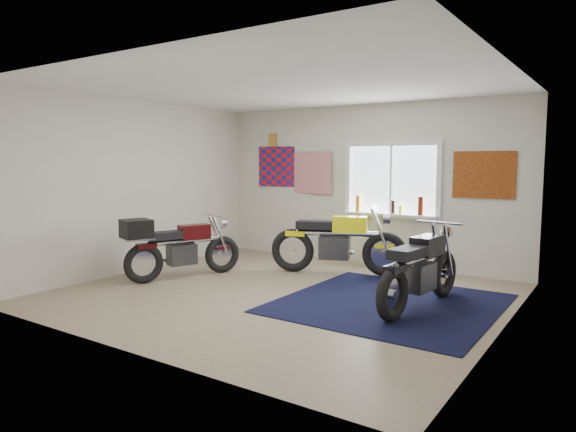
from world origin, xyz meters
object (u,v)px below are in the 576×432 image
Objects in this scene: navy_rug at (389,303)px; maroon_tourer at (175,247)px; black_chrome_bike at (420,272)px; yellow_triumph at (337,244)px.

maroon_tourer reaches higher than navy_rug.
black_chrome_bike is 3.59m from maroon_tourer.
yellow_triumph reaches higher than black_chrome_bike.
black_chrome_bike is at bearing 4.04° from navy_rug.
navy_rug is 1.83m from yellow_triumph.
yellow_triumph is 1.13× the size of maroon_tourer.
yellow_triumph is at bearing -26.78° from maroon_tourer.
navy_rug is at bearing 100.28° from black_chrome_bike.
yellow_triumph is at bearing 139.78° from navy_rug.
yellow_triumph is 2.47m from maroon_tourer.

